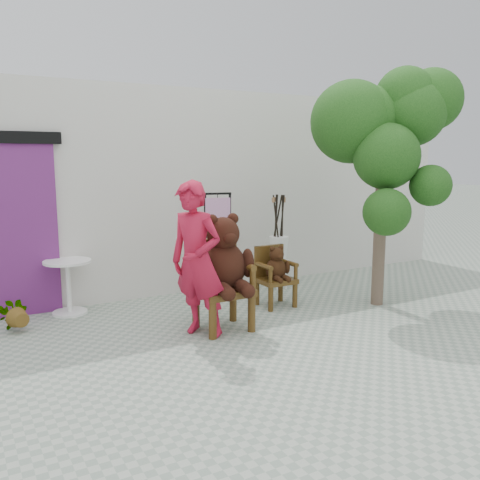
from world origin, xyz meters
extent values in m
plane|color=#98A190|center=(0.00, 0.00, 0.00)|extent=(60.00, 60.00, 0.00)
cube|color=silver|center=(0.00, 3.10, 1.50)|extent=(9.00, 1.00, 3.00)
cube|color=#692369|center=(-3.00, 2.58, 1.10)|extent=(1.20, 0.08, 2.20)
cube|color=black|center=(-3.00, 2.54, 2.25)|extent=(1.40, 0.06, 0.15)
cylinder|color=#40290D|center=(-1.13, 0.60, 0.21)|extent=(0.09, 0.09, 0.42)
cylinder|color=#40290D|center=(-1.13, 1.05, 0.21)|extent=(0.09, 0.09, 0.42)
cylinder|color=#40290D|center=(-0.63, 0.60, 0.21)|extent=(0.09, 0.09, 0.42)
cylinder|color=#40290D|center=(-0.63, 1.05, 0.21)|extent=(0.09, 0.09, 0.42)
cube|color=#40290D|center=(-0.88, 0.82, 0.46)|extent=(0.60, 0.55, 0.08)
cube|color=#40290D|center=(-0.88, 1.06, 0.78)|extent=(0.57, 0.08, 0.55)
cylinder|color=#40290D|center=(-1.14, 1.06, 0.78)|extent=(0.08, 0.08, 0.55)
cylinder|color=#40290D|center=(-1.14, 0.60, 0.63)|extent=(0.07, 0.07, 0.25)
cylinder|color=#40290D|center=(-1.14, 0.82, 0.76)|extent=(0.08, 0.53, 0.08)
cylinder|color=#40290D|center=(-0.62, 1.06, 0.78)|extent=(0.08, 0.08, 0.55)
cylinder|color=#40290D|center=(-0.62, 0.60, 0.63)|extent=(0.07, 0.07, 0.25)
cylinder|color=#40290D|center=(-0.62, 0.82, 0.76)|extent=(0.08, 0.53, 0.08)
ellipsoid|color=black|center=(-0.88, 0.85, 0.75)|extent=(0.57, 0.49, 0.60)
sphere|color=black|center=(-0.88, 0.82, 1.14)|extent=(0.38, 0.38, 0.38)
ellipsoid|color=black|center=(-0.88, 0.67, 1.12)|extent=(0.17, 0.14, 0.14)
sphere|color=black|center=(-1.01, 0.83, 1.31)|extent=(0.13, 0.13, 0.13)
sphere|color=black|center=(-0.75, 0.83, 1.31)|extent=(0.13, 0.13, 0.13)
ellipsoid|color=black|center=(-1.15, 0.73, 0.79)|extent=(0.13, 0.19, 0.34)
ellipsoid|color=black|center=(-1.00, 0.59, 0.55)|extent=(0.17, 0.34, 0.17)
sphere|color=black|center=(-1.00, 0.46, 0.53)|extent=(0.16, 0.16, 0.16)
ellipsoid|color=black|center=(-0.61, 0.73, 0.79)|extent=(0.13, 0.19, 0.34)
ellipsoid|color=black|center=(-0.76, 0.59, 0.55)|extent=(0.17, 0.34, 0.17)
sphere|color=black|center=(-0.76, 0.46, 0.53)|extent=(0.16, 0.16, 0.16)
cylinder|color=#40290D|center=(-0.01, 1.15, 0.16)|extent=(0.07, 0.07, 0.33)
cylinder|color=#40290D|center=(-0.01, 1.50, 0.16)|extent=(0.07, 0.07, 0.33)
cylinder|color=#40290D|center=(0.38, 1.15, 0.16)|extent=(0.07, 0.07, 0.33)
cylinder|color=#40290D|center=(0.38, 1.50, 0.16)|extent=(0.07, 0.07, 0.33)
cube|color=#40290D|center=(0.18, 1.33, 0.36)|extent=(0.47, 0.43, 0.06)
cube|color=#40290D|center=(0.18, 1.51, 0.60)|extent=(0.44, 0.06, 0.43)
cylinder|color=#40290D|center=(-0.02, 1.51, 0.60)|extent=(0.06, 0.06, 0.43)
cylinder|color=#40290D|center=(-0.02, 1.15, 0.49)|extent=(0.05, 0.05, 0.19)
cylinder|color=#40290D|center=(-0.02, 1.33, 0.58)|extent=(0.06, 0.41, 0.06)
cylinder|color=#40290D|center=(0.39, 1.51, 0.60)|extent=(0.06, 0.06, 0.43)
cylinder|color=#40290D|center=(0.39, 1.15, 0.49)|extent=(0.05, 0.05, 0.19)
cylinder|color=#40290D|center=(0.39, 1.33, 0.58)|extent=(0.06, 0.41, 0.06)
ellipsoid|color=black|center=(0.18, 1.33, 0.51)|extent=(0.29, 0.25, 0.31)
sphere|color=black|center=(0.18, 1.31, 0.72)|extent=(0.20, 0.20, 0.20)
ellipsoid|color=black|center=(0.18, 1.24, 0.70)|extent=(0.09, 0.07, 0.07)
sphere|color=black|center=(0.11, 1.32, 0.80)|extent=(0.07, 0.07, 0.07)
sphere|color=black|center=(0.25, 1.32, 0.80)|extent=(0.07, 0.07, 0.07)
ellipsoid|color=black|center=(0.04, 1.27, 0.54)|extent=(0.07, 0.10, 0.18)
ellipsoid|color=black|center=(0.12, 1.20, 0.41)|extent=(0.09, 0.17, 0.09)
sphere|color=black|center=(0.12, 1.13, 0.40)|extent=(0.08, 0.08, 0.08)
ellipsoid|color=black|center=(0.32, 1.27, 0.54)|extent=(0.07, 0.10, 0.18)
ellipsoid|color=black|center=(0.25, 1.20, 0.41)|extent=(0.09, 0.17, 0.09)
sphere|color=black|center=(0.25, 1.13, 0.40)|extent=(0.08, 0.08, 0.08)
imported|color=#B21632|center=(-1.26, 0.70, 0.88)|extent=(0.69, 0.77, 1.76)
cylinder|color=white|center=(-2.34, 2.35, 0.69)|extent=(0.60, 0.60, 0.03)
cylinder|color=white|center=(-2.34, 2.35, 0.35)|extent=(0.06, 0.06, 0.68)
cylinder|color=white|center=(-2.34, 2.35, 0.01)|extent=(0.44, 0.44, 0.03)
cube|color=black|center=(-0.45, 2.21, 0.75)|extent=(0.04, 0.04, 1.50)
cube|color=black|center=(-0.10, 2.12, 0.75)|extent=(0.04, 0.04, 1.50)
cube|color=black|center=(-0.27, 2.17, 1.50)|extent=(0.39, 0.13, 0.03)
cube|color=black|center=(-0.27, 2.17, 0.03)|extent=(0.53, 0.46, 0.06)
cube|color=#CA8BBE|center=(-0.28, 2.16, 1.18)|extent=(0.36, 0.13, 0.52)
cylinder|color=black|center=(-0.27, 2.17, 1.47)|extent=(0.01, 0.01, 0.08)
cylinder|color=white|center=(0.74, 2.10, 0.44)|extent=(0.32, 0.32, 0.03)
cylinder|color=white|center=(0.82, 2.18, 0.22)|extent=(0.03, 0.03, 0.44)
cylinder|color=white|center=(0.65, 2.18, 0.22)|extent=(0.03, 0.03, 0.44)
cylinder|color=white|center=(0.65, 2.01, 0.22)|extent=(0.03, 0.03, 0.44)
cylinder|color=white|center=(0.82, 2.01, 0.22)|extent=(0.03, 0.03, 0.44)
cylinder|color=black|center=(0.70, 2.13, 1.05)|extent=(0.09, 0.09, 0.80)
cylinder|color=brown|center=(0.67, 2.16, 1.38)|extent=(0.04, 0.04, 0.08)
cylinder|color=black|center=(0.71, 2.14, 1.05)|extent=(0.11, 0.09, 0.80)
cylinder|color=brown|center=(0.68, 2.17, 1.38)|extent=(0.04, 0.04, 0.08)
cylinder|color=black|center=(0.69, 2.10, 1.05)|extent=(0.03, 0.20, 0.79)
cylinder|color=brown|center=(0.62, 2.10, 1.38)|extent=(0.04, 0.05, 0.08)
cylinder|color=black|center=(0.73, 2.15, 1.05)|extent=(0.19, 0.03, 0.79)
cylinder|color=brown|center=(0.73, 2.21, 1.38)|extent=(0.05, 0.04, 0.08)
cylinder|color=black|center=(0.79, 2.10, 1.05)|extent=(0.03, 0.13, 0.80)
cylinder|color=brown|center=(0.83, 2.09, 1.38)|extent=(0.04, 0.05, 0.07)
cylinder|color=black|center=(0.78, 2.07, 1.05)|extent=(0.07, 0.09, 0.80)
cylinder|color=brown|center=(0.80, 2.05, 1.38)|extent=(0.04, 0.04, 0.07)
cylinder|color=#4B3A2D|center=(1.46, 0.72, 1.45)|extent=(0.17, 0.17, 2.91)
sphere|color=#11360E|center=(1.93, 1.11, 2.38)|extent=(0.96, 0.96, 0.96)
sphere|color=#11360E|center=(1.70, 0.48, 2.58)|extent=(0.86, 0.86, 0.86)
sphere|color=#11360E|center=(1.98, 0.44, 2.75)|extent=(0.81, 0.81, 0.81)
sphere|color=#11360E|center=(1.63, 0.56, 2.78)|extent=(0.78, 0.78, 0.78)
sphere|color=#11360E|center=(1.31, 0.77, 2.52)|extent=(0.80, 0.80, 0.80)
sphere|color=#11360E|center=(1.07, 0.92, 2.47)|extent=(1.08, 1.08, 1.08)
sphere|color=#11360E|center=(1.24, 0.44, 2.02)|extent=(0.83, 0.83, 0.83)
sphere|color=#11360E|center=(1.05, 0.20, 1.35)|extent=(0.58, 0.58, 0.58)
sphere|color=#11360E|center=(1.67, 0.10, 1.66)|extent=(0.52, 0.52, 0.52)
imported|color=#11360E|center=(-3.01, 1.98, 0.21)|extent=(0.45, 0.42, 0.41)
camera|label=1|loc=(-3.52, -4.29, 2.01)|focal=38.00mm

